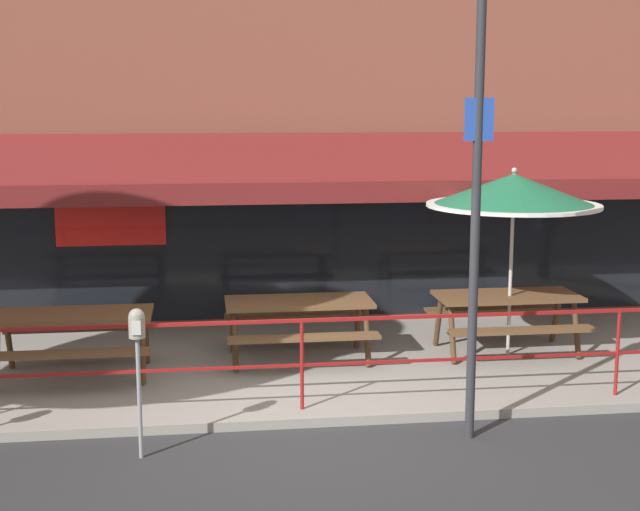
{
  "coord_description": "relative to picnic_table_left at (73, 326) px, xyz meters",
  "views": [
    {
      "loc": [
        -0.99,
        -8.54,
        3.24
      ],
      "look_at": [
        0.36,
        1.6,
        1.5
      ],
      "focal_mm": 50.0,
      "sensor_mm": 36.0,
      "label": 1
    }
  ],
  "objects": [
    {
      "name": "picnic_table_left",
      "position": [
        0.0,
        0.0,
        0.0
      ],
      "size": [
        1.8,
        1.42,
        0.76
      ],
      "color": "brown",
      "rests_on": "patio_deck"
    },
    {
      "name": "picnic_table_right",
      "position": [
        5.32,
        0.33,
        0.0
      ],
      "size": [
        1.8,
        1.42,
        0.76
      ],
      "color": "brown",
      "rests_on": "patio_deck"
    },
    {
      "name": "restaurant_building",
      "position": [
        2.5,
        2.47,
        3.53
      ],
      "size": [
        15.0,
        1.6,
        8.53
      ],
      "color": "brown",
      "rests_on": "ground"
    },
    {
      "name": "parking_meter_far",
      "position": [
        0.9,
        -2.31,
        0.44
      ],
      "size": [
        0.15,
        0.16,
        1.42
      ],
      "color": "gray",
      "rests_on": "ground"
    },
    {
      "name": "street_sign_pole",
      "position": [
        4.07,
        -2.21,
        1.51
      ],
      "size": [
        0.28,
        0.09,
        4.31
      ],
      "color": "#2D2D33",
      "rests_on": "ground"
    },
    {
      "name": "patio_railing",
      "position": [
        2.5,
        -1.46,
        0.09
      ],
      "size": [
        13.84,
        0.04,
        0.97
      ],
      "color": "maroon",
      "rests_on": "patio_deck"
    },
    {
      "name": "patio_umbrella_right",
      "position": [
        5.32,
        0.24,
        1.47
      ],
      "size": [
        2.14,
        2.14,
        2.38
      ],
      "color": "#B7B2A8",
      "rests_on": "patio_deck"
    },
    {
      "name": "ground_plane",
      "position": [
        2.5,
        -1.76,
        -0.71
      ],
      "size": [
        120.0,
        120.0,
        0.0
      ],
      "primitive_type": "plane",
      "color": "#2D2D30"
    },
    {
      "name": "patio_deck",
      "position": [
        2.5,
        0.24,
        -0.66
      ],
      "size": [
        15.0,
        4.0,
        0.1
      ],
      "primitive_type": "cube",
      "color": "gray",
      "rests_on": "ground"
    },
    {
      "name": "picnic_table_centre",
      "position": [
        2.66,
        0.34,
        0.0
      ],
      "size": [
        1.8,
        1.42,
        0.76
      ],
      "color": "brown",
      "rests_on": "patio_deck"
    }
  ]
}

